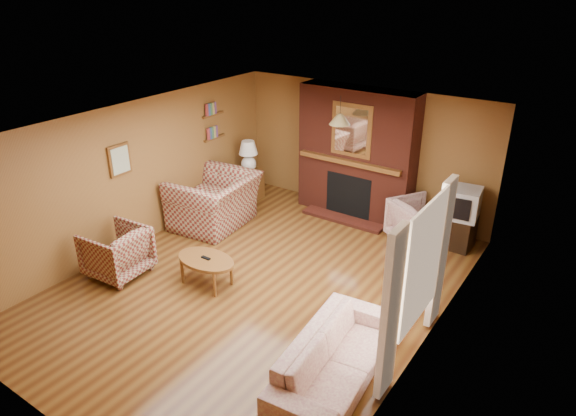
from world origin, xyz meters
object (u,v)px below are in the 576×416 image
Objects in this scene: crt_tv at (462,203)px; plaid_loveseat at (215,201)px; coffee_table at (206,262)px; floral_armchair at (418,222)px; fireplace at (356,155)px; side_table at (249,184)px; table_lamp at (248,154)px; floral_sofa at (336,358)px; tv_stand at (458,232)px; plaid_armchair at (117,252)px.

plaid_loveseat is at bearing -156.91° from crt_tv.
plaid_loveseat is 1.97m from coffee_table.
floral_armchair is 0.77m from crt_tv.
fireplace is 4.09× the size of side_table.
plaid_loveseat is 4.25m from crt_tv.
table_lamp is 1.04× the size of crt_tv.
coffee_table is 1.61× the size of side_table.
tv_stand is (0.15, 3.87, -0.02)m from floral_sofa.
table_lamp is (-4.00, 3.52, 0.64)m from floral_sofa.
table_lamp reaches higher than tv_stand.
plaid_loveseat is 4.25m from tv_stand.
floral_sofa is at bearing 129.33° from floral_armchair.
crt_tv is (2.69, 3.21, 0.43)m from coffee_table.
side_table is at bearing 43.46° from floral_sofa.
coffee_table is 1.52× the size of table_lamp.
fireplace is at bearing 174.70° from crt_tv.
plaid_armchair reaches higher than floral_armchair.
crt_tv is (4.15, 0.34, -0.13)m from table_lamp.
plaid_armchair is (-0.10, -2.10, -0.09)m from plaid_loveseat.
floral_armchair is (3.29, 1.45, -0.09)m from plaid_loveseat.
floral_sofa is at bearing -14.34° from coffee_table.
coffee_table is 3.27m from table_lamp.
floral_sofa is (1.90, -4.05, -0.88)m from fireplace.
plaid_armchair is at bearing -134.62° from tv_stand.
plaid_armchair reaches higher than side_table.
floral_armchair reaches higher than tv_stand.
floral_armchair is 3.59m from table_lamp.
side_table reaches higher than tv_stand.
plaid_armchair is at bearing -87.49° from table_lamp.
plaid_armchair is at bearing 83.33° from floral_sofa.
plaid_loveseat is 2.40× the size of crt_tv.
plaid_armchair is 1.00× the size of floral_armchair.
floral_armchair is (1.44, -0.41, -0.80)m from fireplace.
floral_sofa is (3.85, -0.10, -0.08)m from plaid_armchair.
plaid_loveseat is 0.70× the size of floral_sofa.
floral_armchair is at bearing 107.76° from plaid_loveseat.
fireplace is 4.48m from plaid_armchair.
crt_tv is at bearing 129.29° from plaid_armchair.
floral_armchair reaches higher than coffee_table.
coffee_table is at bearing 108.82° from plaid_armchair.
floral_armchair is 1.50× the size of tv_stand.
tv_stand is at bearing -127.97° from floral_armchair.
plaid_loveseat is at bearing -134.95° from fireplace.
plaid_armchair reaches higher than tv_stand.
plaid_loveseat is 3.60m from floral_armchair.
fireplace is 4.56m from floral_sofa.
plaid_armchair is 1.51× the size of tv_stand.
floral_sofa is at bearing 53.59° from plaid_loveseat.
plaid_loveseat is 2.46× the size of side_table.
crt_tv is (4.15, 0.34, 0.51)m from side_table.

